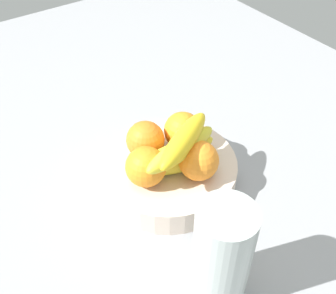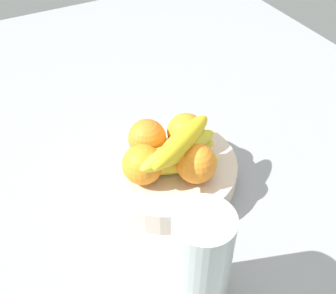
{
  "view_description": "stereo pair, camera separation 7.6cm",
  "coord_description": "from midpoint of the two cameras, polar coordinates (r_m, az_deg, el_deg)",
  "views": [
    {
      "loc": [
        -50.23,
        36.59,
        63.59
      ],
      "look_at": [
        -1.86,
        2.65,
        9.32
      ],
      "focal_mm": 44.42,
      "sensor_mm": 36.0,
      "label": 1
    },
    {
      "loc": [
        -54.16,
        30.14,
        63.59
      ],
      "look_at": [
        -1.86,
        2.65,
        9.32
      ],
      "focal_mm": 44.42,
      "sensor_mm": 36.0,
      "label": 2
    }
  ],
  "objects": [
    {
      "name": "orange_front_right",
      "position": [
        0.77,
        -0.71,
        -2.55
      ],
      "size": [
        7.7,
        7.7,
        7.7
      ],
      "primitive_type": "sphere",
      "color": "orange",
      "rests_on": "fruit_bowl"
    },
    {
      "name": "thermos_tumbler",
      "position": [
        0.64,
        8.03,
        -15.29
      ],
      "size": [
        8.97,
        8.97,
        19.64
      ],
      "primitive_type": "cylinder",
      "color": "#AFBBB7",
      "rests_on": "ground_plane"
    },
    {
      "name": "banana_bunch",
      "position": [
        0.77,
        4.08,
        -0.87
      ],
      "size": [
        11.61,
        17.63,
        10.6
      ],
      "color": "yellow",
      "rests_on": "fruit_bowl"
    },
    {
      "name": "ground_plane",
      "position": [
        0.9,
        3.35,
        -3.95
      ],
      "size": [
        180.0,
        140.0,
        3.0
      ],
      "primitive_type": "cube",
      "color": "gray"
    },
    {
      "name": "orange_center",
      "position": [
        0.77,
        6.46,
        -2.44
      ],
      "size": [
        7.7,
        7.7,
        7.7
      ],
      "primitive_type": "sphere",
      "color": "orange",
      "rests_on": "fruit_bowl"
    },
    {
      "name": "fruit_bowl",
      "position": [
        0.85,
        2.55,
        -3.43
      ],
      "size": [
        27.8,
        27.8,
        5.32
      ],
      "primitive_type": "cylinder",
      "color": "beige",
      "rests_on": "ground_plane"
    },
    {
      "name": "orange_front_left",
      "position": [
        0.82,
        -0.26,
        1.12
      ],
      "size": [
        7.7,
        7.7,
        7.7
      ],
      "primitive_type": "sphere",
      "color": "orange",
      "rests_on": "fruit_bowl"
    },
    {
      "name": "orange_back_left",
      "position": [
        0.84,
        5.04,
        1.99
      ],
      "size": [
        7.7,
        7.7,
        7.7
      ],
      "primitive_type": "sphere",
      "color": "orange",
      "rests_on": "fruit_bowl"
    }
  ]
}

